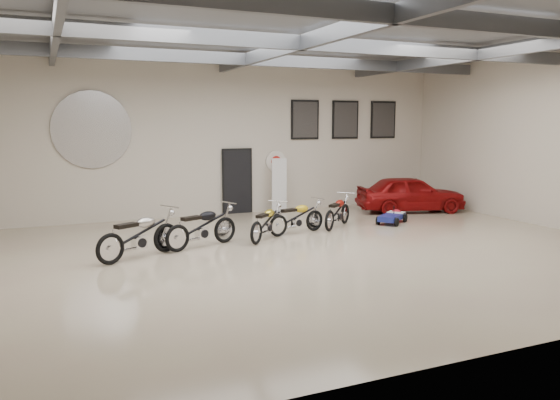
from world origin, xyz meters
name	(u,v)px	position (x,y,z in m)	size (l,w,h in m)	color
floor	(301,254)	(0.00, 0.00, 0.00)	(16.00, 12.00, 0.01)	#B4A98A
ceiling	(302,31)	(0.00, 0.00, 5.00)	(16.00, 12.00, 0.01)	slate
back_wall	(221,138)	(0.00, 6.00, 2.50)	(16.00, 0.02, 5.00)	beige
right_wall	(556,141)	(8.00, 0.00, 2.50)	(0.02, 12.00, 5.00)	beige
ceiling_beams	(302,43)	(0.00, 0.00, 4.75)	(15.80, 11.80, 0.32)	#53565B
door	(237,182)	(0.50, 5.95, 1.05)	(0.92, 0.08, 2.10)	black
logo_plaque	(92,130)	(-4.00, 5.95, 2.80)	(2.30, 0.06, 1.16)	silver
poster_left	(305,120)	(3.00, 5.96, 3.10)	(1.05, 0.08, 1.35)	black
poster_mid	(345,120)	(4.60, 5.96, 3.10)	(1.05, 0.08, 1.35)	black
poster_right	(383,120)	(6.20, 5.96, 3.10)	(1.05, 0.08, 1.35)	black
oil_sign	(276,161)	(1.90, 5.95, 1.70)	(0.72, 0.10, 0.72)	white
banner_stand	(279,185)	(1.83, 5.50, 0.92)	(0.50, 0.20, 1.85)	white
motorcycle_silver	(139,234)	(-3.50, 1.06, 0.55)	(2.12, 0.66, 1.10)	silver
motorcycle_black	(202,226)	(-1.92, 1.54, 0.53)	(2.03, 0.63, 1.05)	silver
motorcycle_gold	(267,222)	(-0.14, 1.73, 0.47)	(1.80, 0.56, 0.94)	silver
motorcycle_yellow	(297,217)	(0.89, 2.10, 0.47)	(1.81, 0.56, 0.94)	silver
motorcycle_red	(338,211)	(2.36, 2.46, 0.48)	(1.83, 0.57, 0.95)	silver
go_kart	(393,214)	(4.25, 2.40, 0.26)	(1.43, 0.64, 0.52)	navy
vintage_car	(410,194)	(6.00, 3.91, 0.62)	(3.61, 1.46, 1.23)	maroon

